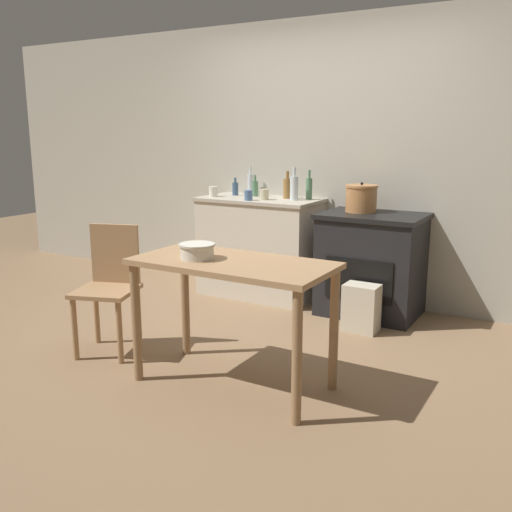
# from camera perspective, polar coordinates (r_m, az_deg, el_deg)

# --- Properties ---
(ground_plane) EXTENTS (14.00, 14.00, 0.00)m
(ground_plane) POSITION_cam_1_polar(r_m,az_deg,el_deg) (4.28, -2.47, -8.91)
(ground_plane) COLOR #896B4C
(wall_back) EXTENTS (8.00, 0.07, 2.55)m
(wall_back) POSITION_cam_1_polar(r_m,az_deg,el_deg) (5.39, 6.65, 9.38)
(wall_back) COLOR #B2AD9E
(wall_back) RESTS_ON ground_plane
(counter_cabinet) EXTENTS (1.13, 0.60, 0.94)m
(counter_cabinet) POSITION_cam_1_polar(r_m,az_deg,el_deg) (5.43, 0.38, 0.91)
(counter_cabinet) COLOR beige
(counter_cabinet) RESTS_ON ground_plane
(stove) EXTENTS (0.86, 0.65, 0.88)m
(stove) POSITION_cam_1_polar(r_m,az_deg,el_deg) (4.97, 11.45, -0.80)
(stove) COLOR black
(stove) RESTS_ON ground_plane
(work_table) EXTENTS (1.22, 0.60, 0.80)m
(work_table) POSITION_cam_1_polar(r_m,az_deg,el_deg) (3.45, -2.32, -2.50)
(work_table) COLOR #A87F56
(work_table) RESTS_ON ground_plane
(chair) EXTENTS (0.51, 0.51, 0.90)m
(chair) POSITION_cam_1_polar(r_m,az_deg,el_deg) (4.19, -14.42, -2.72)
(chair) COLOR #A87F56
(chair) RESTS_ON ground_plane
(flour_sack) EXTENTS (0.27, 0.19, 0.38)m
(flour_sack) POSITION_cam_1_polar(r_m,az_deg,el_deg) (4.58, 10.48, -5.13)
(flour_sack) COLOR beige
(flour_sack) RESTS_ON ground_plane
(stock_pot) EXTENTS (0.28, 0.28, 0.25)m
(stock_pot) POSITION_cam_1_polar(r_m,az_deg,el_deg) (4.96, 10.48, 5.69)
(stock_pot) COLOR #B77A47
(stock_pot) RESTS_ON stove
(mixing_bowl_large) EXTENTS (0.22, 0.22, 0.09)m
(mixing_bowl_large) POSITION_cam_1_polar(r_m,az_deg,el_deg) (3.48, -5.92, 0.57)
(mixing_bowl_large) COLOR silver
(mixing_bowl_large) RESTS_ON work_table
(bottle_far_left) EXTENTS (0.06, 0.06, 0.20)m
(bottle_far_left) POSITION_cam_1_polar(r_m,az_deg,el_deg) (5.49, -0.10, 6.81)
(bottle_far_left) COLOR #517F5B
(bottle_far_left) RESTS_ON counter_cabinet
(bottle_left) EXTENTS (0.06, 0.06, 0.27)m
(bottle_left) POSITION_cam_1_polar(r_m,az_deg,el_deg) (5.62, -0.55, 7.23)
(bottle_left) COLOR silver
(bottle_left) RESTS_ON counter_cabinet
(bottle_mid_left) EXTENTS (0.06, 0.06, 0.27)m
(bottle_mid_left) POSITION_cam_1_polar(r_m,az_deg,el_deg) (5.27, 5.33, 6.79)
(bottle_mid_left) COLOR #517F5B
(bottle_mid_left) RESTS_ON counter_cabinet
(bottle_center_left) EXTENTS (0.08, 0.08, 0.25)m
(bottle_center_left) POSITION_cam_1_polar(r_m,az_deg,el_deg) (5.32, 3.14, 6.82)
(bottle_center_left) COLOR olive
(bottle_center_left) RESTS_ON counter_cabinet
(bottle_center) EXTENTS (0.06, 0.06, 0.17)m
(bottle_center) POSITION_cam_1_polar(r_m,az_deg,el_deg) (5.58, -2.09, 6.77)
(bottle_center) COLOR #3D5675
(bottle_center) RESTS_ON counter_cabinet
(bottle_center_right) EXTENTS (0.07, 0.07, 0.30)m
(bottle_center_right) POSITION_cam_1_polar(r_m,az_deg,el_deg) (5.20, 3.83, 6.86)
(bottle_center_right) COLOR silver
(bottle_center_right) RESTS_ON counter_cabinet
(cup_mid_right) EXTENTS (0.08, 0.08, 0.09)m
(cup_mid_right) POSITION_cam_1_polar(r_m,az_deg,el_deg) (5.49, -4.30, 6.45)
(cup_mid_right) COLOR silver
(cup_mid_right) RESTS_ON counter_cabinet
(cup_right) EXTENTS (0.08, 0.08, 0.10)m
(cup_right) POSITION_cam_1_polar(r_m,az_deg,el_deg) (5.22, 0.85, 6.17)
(cup_right) COLOR beige
(cup_right) RESTS_ON counter_cabinet
(cup_far_right) EXTENTS (0.07, 0.07, 0.09)m
(cup_far_right) POSITION_cam_1_polar(r_m,az_deg,el_deg) (5.17, -0.76, 6.09)
(cup_far_right) COLOR #4C6B99
(cup_far_right) RESTS_ON counter_cabinet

